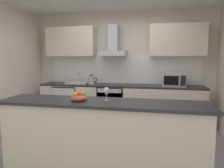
{
  "coord_description": "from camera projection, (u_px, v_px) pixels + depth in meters",
  "views": [
    {
      "loc": [
        0.88,
        -3.5,
        1.53
      ],
      "look_at": [
        0.05,
        0.37,
        1.05
      ],
      "focal_mm": 35.38,
      "sensor_mm": 36.0,
      "label": 1
    }
  ],
  "objects": [
    {
      "name": "upper_cabinets",
      "position": [
        121.0,
        41.0,
        5.13
      ],
      "size": [
        3.71,
        0.32,
        0.7
      ],
      "color": "beige"
    },
    {
      "name": "microwave",
      "position": [
        174.0,
        80.0,
        4.78
      ],
      "size": [
        0.5,
        0.38,
        0.3
      ],
      "color": "#B7BABC",
      "rests_on": "counter_back"
    },
    {
      "name": "wine_glass",
      "position": [
        106.0,
        91.0,
        2.93
      ],
      "size": [
        0.08,
        0.08,
        0.18
      ],
      "color": "silver",
      "rests_on": "counter_island"
    },
    {
      "name": "kettle",
      "position": [
        91.0,
        80.0,
        5.17
      ],
      "size": [
        0.29,
        0.15,
        0.24
      ],
      "color": "#B7BABC",
      "rests_on": "counter_back"
    },
    {
      "name": "refrigerator",
      "position": [
        68.0,
        103.0,
        5.4
      ],
      "size": [
        0.58,
        0.6,
        0.85
      ],
      "color": "white",
      "rests_on": "ground"
    },
    {
      "name": "backsplash_tile",
      "position": [
        122.0,
        70.0,
        5.36
      ],
      "size": [
        3.64,
        0.02,
        0.66
      ],
      "primitive_type": "cube",
      "color": "white"
    },
    {
      "name": "counter_back",
      "position": [
        120.0,
        104.0,
        5.16
      ],
      "size": [
        3.76,
        0.6,
        0.9
      ],
      "color": "beige",
      "rests_on": "ground"
    },
    {
      "name": "fruit_bowl",
      "position": [
        79.0,
        97.0,
        2.91
      ],
      "size": [
        0.22,
        0.22,
        0.13
      ],
      "color": "#B24C47",
      "rests_on": "counter_island"
    },
    {
      "name": "wall_back",
      "position": [
        123.0,
        67.0,
        5.42
      ],
      "size": [
        5.28,
        0.12,
        2.6
      ],
      "primitive_type": "cube",
      "color": "silver",
      "rests_on": "ground"
    },
    {
      "name": "ground",
      "position": [
        105.0,
        148.0,
        3.77
      ],
      "size": [
        5.28,
        4.62,
        0.02
      ],
      "primitive_type": "cube",
      "color": "gray"
    },
    {
      "name": "oven",
      "position": [
        112.0,
        103.0,
        5.17
      ],
      "size": [
        0.6,
        0.62,
        0.8
      ],
      "color": "slate",
      "rests_on": "ground"
    },
    {
      "name": "counter_island",
      "position": [
        103.0,
        136.0,
        2.94
      ],
      "size": [
        2.78,
        0.64,
        0.96
      ],
      "color": "beige",
      "rests_on": "ground"
    },
    {
      "name": "sink",
      "position": [
        78.0,
        83.0,
        5.3
      ],
      "size": [
        0.5,
        0.4,
        0.26
      ],
      "color": "silver",
      "rests_on": "counter_back"
    },
    {
      "name": "range_hood",
      "position": [
        113.0,
        46.0,
        5.14
      ],
      "size": [
        0.62,
        0.45,
        0.72
      ],
      "color": "#B7BABC"
    }
  ]
}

